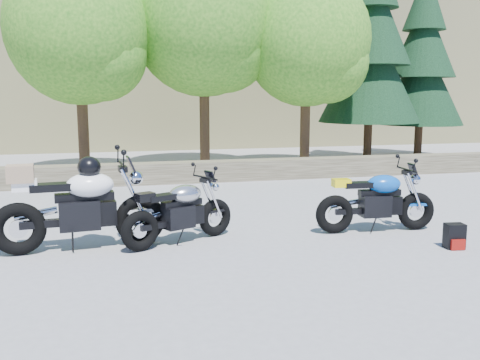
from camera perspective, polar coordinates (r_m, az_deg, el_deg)
name	(u,v)px	position (r m, az deg, el deg)	size (l,w,h in m)	color
ground	(243,241)	(7.94, 0.34, -6.53)	(90.00, 90.00, 0.00)	gray
stone_wall	(188,172)	(13.18, -5.56, 0.85)	(22.00, 0.55, 0.50)	#484130
hillside	(181,9)	(36.14, -6.30, 17.65)	(80.00, 30.00, 15.00)	olive
tree_decid_left	(83,35)	(14.62, -16.40, 14.65)	(3.67, 3.67, 5.62)	#382314
tree_decid_mid	(208,24)	(15.31, -3.46, 16.26)	(4.08, 4.08, 6.24)	#382314
tree_decid_right	(311,45)	(15.45, 7.58, 14.12)	(3.54, 3.54, 5.41)	#382314
conifer_near	(371,44)	(17.64, 13.83, 13.90)	(3.17, 3.17, 7.06)	#382314
conifer_far	(422,60)	(19.22, 18.88, 12.04)	(2.82, 2.82, 6.27)	#382314
silver_bike	(180,212)	(7.78, -6.41, -3.45)	(1.74, 0.94, 0.94)	black
white_bike	(80,205)	(7.70, -16.72, -2.52)	(2.36, 0.75, 1.30)	black
blue_bike	(377,201)	(8.65, 14.41, -2.23)	(1.97, 0.62, 0.99)	black
backpack	(455,237)	(8.11, 21.92, -5.61)	(0.28, 0.25, 0.35)	black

